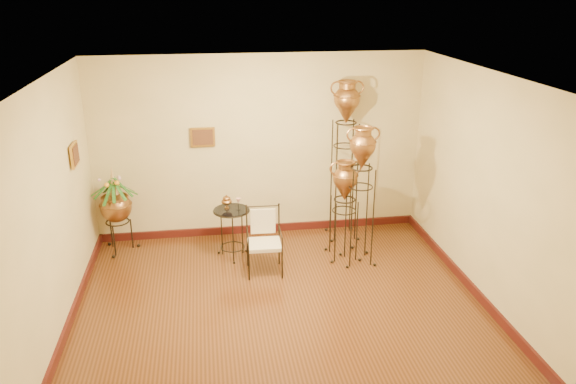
{
  "coord_description": "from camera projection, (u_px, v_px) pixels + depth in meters",
  "views": [
    {
      "loc": [
        -0.81,
        -5.68,
        3.74
      ],
      "look_at": [
        0.25,
        1.3,
        1.1
      ],
      "focal_mm": 35.0,
      "sensor_mm": 36.0,
      "label": 1
    }
  ],
  "objects": [
    {
      "name": "side_table",
      "position": [
        232.0,
        232.0,
        8.04
      ],
      "size": [
        0.56,
        0.56,
        0.93
      ],
      "rotation": [
        0.0,
        0.0,
        0.12
      ],
      "color": "black",
      "rests_on": "ground"
    },
    {
      "name": "room_shell",
      "position": [
        283.0,
        180.0,
        6.09
      ],
      "size": [
        5.02,
        5.02,
        2.81
      ],
      "color": "beige",
      "rests_on": "ground"
    },
    {
      "name": "amphora_short",
      "position": [
        344.0,
        209.0,
        7.94
      ],
      "size": [
        0.59,
        0.59,
        1.47
      ],
      "rotation": [
        0.0,
        0.0,
        -0.43
      ],
      "color": "black",
      "rests_on": "ground"
    },
    {
      "name": "ground",
      "position": [
        284.0,
        317.0,
        6.69
      ],
      "size": [
        5.0,
        5.0,
        0.0
      ],
      "primitive_type": "plane",
      "color": "#5B3115",
      "rests_on": "ground"
    },
    {
      "name": "armchair",
      "position": [
        264.0,
        242.0,
        7.57
      ],
      "size": [
        0.53,
        0.49,
        0.91
      ],
      "rotation": [
        0.0,
        0.0,
        -0.04
      ],
      "color": "black",
      "rests_on": "ground"
    },
    {
      "name": "amphora_mid",
      "position": [
        360.0,
        195.0,
        7.7
      ],
      "size": [
        0.51,
        0.51,
        1.99
      ],
      "rotation": [
        0.0,
        0.0,
        0.17
      ],
      "color": "black",
      "rests_on": "ground"
    },
    {
      "name": "amphora_tall",
      "position": [
        345.0,
        159.0,
        8.41
      ],
      "size": [
        0.58,
        0.58,
        2.46
      ],
      "rotation": [
        0.0,
        0.0,
        0.24
      ],
      "color": "black",
      "rests_on": "ground"
    },
    {
      "name": "planter_urn",
      "position": [
        115.0,
        204.0,
        8.11
      ],
      "size": [
        0.89,
        0.89,
        1.33
      ],
      "rotation": [
        0.0,
        0.0,
        -0.3
      ],
      "color": "black",
      "rests_on": "ground"
    }
  ]
}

